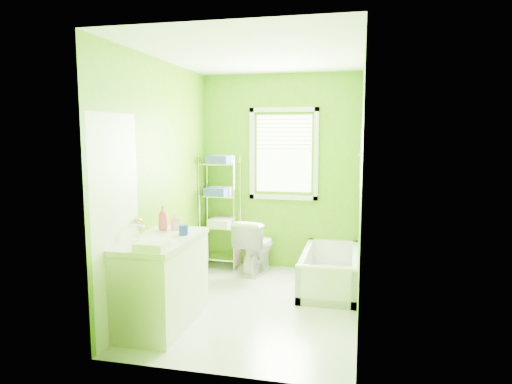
% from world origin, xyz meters
% --- Properties ---
extents(ground, '(2.90, 2.90, 0.00)m').
position_xyz_m(ground, '(0.00, 0.00, 0.00)').
color(ground, silver).
rests_on(ground, ground).
extents(room_envelope, '(2.14, 2.94, 2.62)m').
position_xyz_m(room_envelope, '(0.00, 0.00, 1.55)').
color(room_envelope, '#559807').
rests_on(room_envelope, ground).
extents(window, '(0.92, 0.05, 1.22)m').
position_xyz_m(window, '(0.05, 1.42, 1.61)').
color(window, white).
rests_on(window, ground).
extents(door, '(0.09, 0.80, 2.00)m').
position_xyz_m(door, '(-1.04, -1.00, 1.00)').
color(door, white).
rests_on(door, ground).
extents(right_wall_decor, '(0.04, 1.48, 1.17)m').
position_xyz_m(right_wall_decor, '(1.04, -0.02, 1.32)').
color(right_wall_decor, '#3F070A').
rests_on(right_wall_decor, ground).
extents(bathtub, '(0.65, 1.39, 0.45)m').
position_xyz_m(bathtub, '(0.73, 0.72, 0.14)').
color(bathtub, white).
rests_on(bathtub, ground).
extents(toilet, '(0.52, 0.76, 0.72)m').
position_xyz_m(toilet, '(-0.26, 1.12, 0.36)').
color(toilet, white).
rests_on(toilet, ground).
extents(vanity, '(0.58, 1.12, 1.09)m').
position_xyz_m(vanity, '(-0.78, -0.67, 0.45)').
color(vanity, silver).
rests_on(vanity, ground).
extents(wire_shelf_unit, '(0.52, 0.42, 1.53)m').
position_xyz_m(wire_shelf_unit, '(-0.76, 1.24, 0.93)').
color(wire_shelf_unit, silver).
rests_on(wire_shelf_unit, ground).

